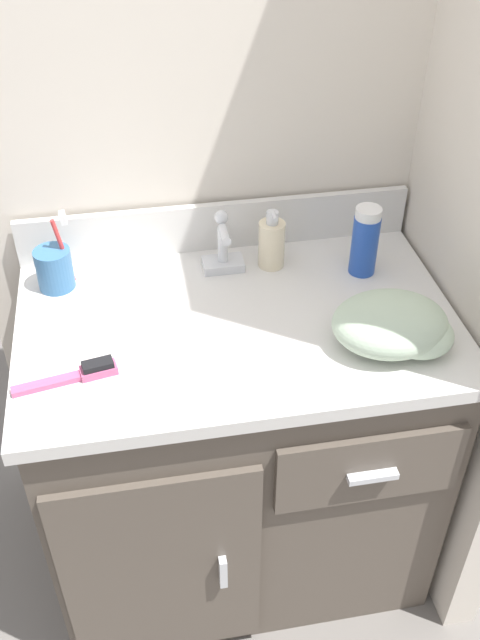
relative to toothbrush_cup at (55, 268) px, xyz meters
name	(u,v)px	position (x,y,z in m)	size (l,w,h in m)	color
ground_plane	(238,542)	(0.36, -0.18, -0.82)	(6.00, 6.00, 0.00)	slate
wall_back	(210,102)	(0.36, 0.15, 0.28)	(1.07, 0.08, 2.20)	beige
vanity	(238,444)	(0.36, -0.18, -0.42)	(0.89, 0.58, 0.78)	brown
backsplash	(217,226)	(0.36, 0.09, 0.01)	(0.89, 0.02, 0.11)	silver
sink_faucet	(223,250)	(0.36, 0.00, 0.00)	(0.09, 0.09, 0.14)	silver
toothbrush_cup	(55,268)	(0.00, 0.00, 0.00)	(0.08, 0.08, 0.17)	teal
soap_dispenser	(272,243)	(0.47, 0.00, 0.01)	(0.06, 0.06, 0.14)	beige
shaving_cream_can	(365,241)	(0.66, -0.06, 0.03)	(0.06, 0.06, 0.16)	#234CB2
hairbrush	(80,374)	(0.05, -0.30, -0.04)	(0.19, 0.06, 0.03)	#C1517F
hand_towel	(396,326)	(0.64, -0.31, 0.00)	(0.23, 0.19, 0.10)	#A8BCA3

